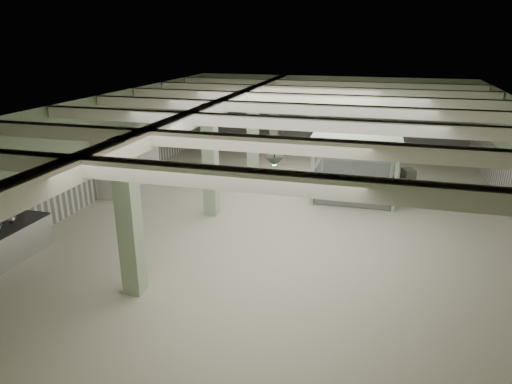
# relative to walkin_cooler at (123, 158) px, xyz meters

# --- Properties ---
(floor) EXTENTS (20.00, 20.00, 0.00)m
(floor) POSITION_rel_walkin_cooler_xyz_m (6.62, -0.55, -1.21)
(floor) COLOR beige
(floor) RESTS_ON ground
(ceiling) EXTENTS (14.00, 20.00, 0.02)m
(ceiling) POSITION_rel_walkin_cooler_xyz_m (6.62, -0.55, 2.39)
(ceiling) COLOR beige
(ceiling) RESTS_ON wall_back
(wall_back) EXTENTS (14.00, 0.02, 3.60)m
(wall_back) POSITION_rel_walkin_cooler_xyz_m (6.62, 9.45, 0.59)
(wall_back) COLOR #94AC89
(wall_back) RESTS_ON floor
(wall_front) EXTENTS (14.00, 0.02, 3.60)m
(wall_front) POSITION_rel_walkin_cooler_xyz_m (6.62, -10.55, 0.59)
(wall_front) COLOR #94AC89
(wall_front) RESTS_ON floor
(wall_left) EXTENTS (0.02, 20.00, 3.60)m
(wall_left) POSITION_rel_walkin_cooler_xyz_m (-0.38, -0.55, 0.59)
(wall_left) COLOR #94AC89
(wall_left) RESTS_ON floor
(wainscot_left) EXTENTS (0.05, 19.90, 1.50)m
(wainscot_left) POSITION_rel_walkin_cooler_xyz_m (-0.35, -0.55, -0.46)
(wainscot_left) COLOR white
(wainscot_left) RESTS_ON floor
(wainscot_back) EXTENTS (13.90, 0.05, 1.50)m
(wainscot_back) POSITION_rel_walkin_cooler_xyz_m (6.62, 9.42, -0.46)
(wainscot_back) COLOR white
(wainscot_back) RESTS_ON floor
(girder) EXTENTS (0.45, 19.90, 0.40)m
(girder) POSITION_rel_walkin_cooler_xyz_m (4.12, -0.55, 2.17)
(girder) COLOR white
(girder) RESTS_ON ceiling
(beam_a) EXTENTS (13.90, 0.35, 0.32)m
(beam_a) POSITION_rel_walkin_cooler_xyz_m (6.62, -8.05, 2.21)
(beam_a) COLOR white
(beam_a) RESTS_ON ceiling
(beam_b) EXTENTS (13.90, 0.35, 0.32)m
(beam_b) POSITION_rel_walkin_cooler_xyz_m (6.62, -5.55, 2.21)
(beam_b) COLOR white
(beam_b) RESTS_ON ceiling
(beam_c) EXTENTS (13.90, 0.35, 0.32)m
(beam_c) POSITION_rel_walkin_cooler_xyz_m (6.62, -3.05, 2.21)
(beam_c) COLOR white
(beam_c) RESTS_ON ceiling
(beam_d) EXTENTS (13.90, 0.35, 0.32)m
(beam_d) POSITION_rel_walkin_cooler_xyz_m (6.62, -0.55, 2.21)
(beam_d) COLOR white
(beam_d) RESTS_ON ceiling
(beam_e) EXTENTS (13.90, 0.35, 0.32)m
(beam_e) POSITION_rel_walkin_cooler_xyz_m (6.62, 1.95, 2.21)
(beam_e) COLOR white
(beam_e) RESTS_ON ceiling
(beam_f) EXTENTS (13.90, 0.35, 0.32)m
(beam_f) POSITION_rel_walkin_cooler_xyz_m (6.62, 4.45, 2.21)
(beam_f) COLOR white
(beam_f) RESTS_ON ceiling
(beam_g) EXTENTS (13.90, 0.35, 0.32)m
(beam_g) POSITION_rel_walkin_cooler_xyz_m (6.62, 6.95, 2.21)
(beam_g) COLOR white
(beam_g) RESTS_ON ceiling
(column_a) EXTENTS (0.42, 0.42, 3.60)m
(column_a) POSITION_rel_walkin_cooler_xyz_m (4.12, -6.55, 0.59)
(column_a) COLOR #ACC6A0
(column_a) RESTS_ON floor
(column_b) EXTENTS (0.42, 0.42, 3.60)m
(column_b) POSITION_rel_walkin_cooler_xyz_m (4.12, -1.55, 0.59)
(column_b) COLOR #ACC6A0
(column_b) RESTS_ON floor
(column_c) EXTENTS (0.42, 0.42, 3.60)m
(column_c) POSITION_rel_walkin_cooler_xyz_m (4.12, 3.45, 0.59)
(column_c) COLOR #ACC6A0
(column_c) RESTS_ON floor
(column_d) EXTENTS (0.42, 0.42, 3.60)m
(column_d) POSITION_rel_walkin_cooler_xyz_m (4.12, 7.45, 0.59)
(column_d) COLOR #ACC6A0
(column_d) RESTS_ON floor
(pendant_front) EXTENTS (0.44, 0.44, 0.22)m
(pendant_front) POSITION_rel_walkin_cooler_xyz_m (7.12, -5.55, 1.84)
(pendant_front) COLOR #324231
(pendant_front) RESTS_ON ceiling
(pendant_mid) EXTENTS (0.44, 0.44, 0.22)m
(pendant_mid) POSITION_rel_walkin_cooler_xyz_m (7.12, -0.05, 1.84)
(pendant_mid) COLOR #324231
(pendant_mid) RESTS_ON ceiling
(pendant_back) EXTENTS (0.44, 0.44, 0.22)m
(pendant_back) POSITION_rel_walkin_cooler_xyz_m (7.12, 4.95, 1.84)
(pendant_back) COLOR #324231
(pendant_back) RESTS_ON ceiling
(pitcher_near) EXTENTS (0.22, 0.25, 0.27)m
(pitcher_near) POSITION_rel_walkin_cooler_xyz_m (0.12, -5.72, -0.18)
(pitcher_near) COLOR silver
(pitcher_near) RESTS_ON prep_counter
(walkin_cooler) EXTENTS (1.19, 2.64, 2.42)m
(walkin_cooler) POSITION_rel_walkin_cooler_xyz_m (0.00, 0.00, 0.00)
(walkin_cooler) COLOR silver
(walkin_cooler) RESTS_ON floor
(guard_booth) EXTENTS (3.01, 2.57, 2.39)m
(guard_booth) POSITION_rel_walkin_cooler_xyz_m (8.51, 1.37, 0.44)
(guard_booth) COLOR #A6C59D
(guard_booth) RESTS_ON floor
(filing_cabinet) EXTENTS (0.54, 0.63, 1.14)m
(filing_cabinet) POSITION_rel_walkin_cooler_xyz_m (10.35, 1.56, -0.64)
(filing_cabinet) COLOR #616151
(filing_cabinet) RESTS_ON floor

